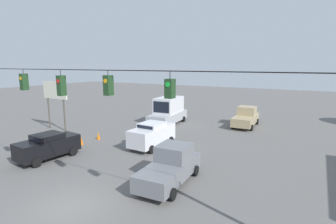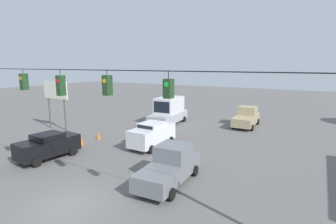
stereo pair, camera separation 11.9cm
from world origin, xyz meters
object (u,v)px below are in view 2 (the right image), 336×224
pickup_truck_grey_crossing_near (170,166)px  overhead_signal_span (82,107)px  sedan_white_withflow_mid (152,134)px  roadside_billboard (56,94)px  box_truck_silver_withflow_far (169,111)px  traffic_cone_second (82,141)px  traffic_cone_third (99,135)px  sedan_black_parked_shoulder (48,146)px  traffic_cone_nearest (56,148)px  pickup_truck_tan_oncoming_deep (246,117)px

pickup_truck_grey_crossing_near → overhead_signal_span: bearing=48.6°
pickup_truck_grey_crossing_near → sedan_white_withflow_mid: size_ratio=1.16×
roadside_billboard → pickup_truck_grey_crossing_near: bearing=162.9°
overhead_signal_span → box_truck_silver_withflow_far: overhead_signal_span is taller
traffic_cone_second → pickup_truck_grey_crossing_near: bearing=166.2°
traffic_cone_third → traffic_cone_second: bearing=89.6°
sedan_white_withflow_mid → traffic_cone_second: bearing=25.5°
pickup_truck_grey_crossing_near → traffic_cone_third: pickup_truck_grey_crossing_near is taller
box_truck_silver_withflow_far → sedan_white_withflow_mid: (-3.10, 8.06, -0.44)m
box_truck_silver_withflow_far → sedan_black_parked_shoulder: (1.80, 14.14, -0.53)m
traffic_cone_nearest → roadside_billboard: (6.25, -4.94, 3.32)m
sedan_black_parked_shoulder → roadside_billboard: size_ratio=0.88×
box_truck_silver_withflow_far → traffic_cone_nearest: 13.29m
overhead_signal_span → roadside_billboard: size_ratio=4.82×
traffic_cone_third → sedan_white_withflow_mid: bearing=-173.4°
sedan_black_parked_shoulder → traffic_cone_nearest: (0.73, -1.15, -0.62)m
pickup_truck_grey_crossing_near → traffic_cone_nearest: bearing=-0.7°
box_truck_silver_withflow_far → traffic_cone_third: bearing=75.0°
traffic_cone_third → roadside_billboard: size_ratio=0.14×
sedan_white_withflow_mid → traffic_cone_nearest: 7.53m
sedan_white_withflow_mid → traffic_cone_third: bearing=6.6°
pickup_truck_grey_crossing_near → sedan_white_withflow_mid: bearing=-47.7°
roadside_billboard → traffic_cone_second: bearing=158.0°
pickup_truck_tan_oncoming_deep → sedan_black_parked_shoulder: bearing=60.7°
pickup_truck_tan_oncoming_deep → traffic_cone_third: pickup_truck_tan_oncoming_deep is taller
roadside_billboard → traffic_cone_third: bearing=174.4°
sedan_white_withflow_mid → roadside_billboard: size_ratio=0.90×
overhead_signal_span → roadside_billboard: overhead_signal_span is taller
box_truck_silver_withflow_far → roadside_billboard: size_ratio=1.23×
pickup_truck_grey_crossing_near → roadside_billboard: (16.49, -5.07, 2.69)m
pickup_truck_grey_crossing_near → roadside_billboard: size_ratio=1.04×
pickup_truck_tan_oncoming_deep → traffic_cone_nearest: size_ratio=7.51×
overhead_signal_span → pickup_truck_tan_oncoming_deep: size_ratio=4.65×
overhead_signal_span → box_truck_silver_withflow_far: (4.68, -16.55, -3.12)m
pickup_truck_tan_oncoming_deep → roadside_billboard: size_ratio=1.04×
traffic_cone_nearest → traffic_cone_third: size_ratio=1.00×
sedan_black_parked_shoulder → traffic_cone_nearest: 1.49m
overhead_signal_span → sedan_black_parked_shoulder: 7.82m
overhead_signal_span → traffic_cone_third: 11.37m
box_truck_silver_withflow_far → overhead_signal_span: bearing=105.8°
box_truck_silver_withflow_far → pickup_truck_tan_oncoming_deep: (-7.98, -3.27, -0.52)m
sedan_black_parked_shoulder → sedan_white_withflow_mid: sedan_white_withflow_mid is taller
traffic_cone_third → roadside_billboard: (6.45, -0.63, 3.32)m
traffic_cone_nearest → pickup_truck_grey_crossing_near: bearing=179.3°
pickup_truck_grey_crossing_near → roadside_billboard: 17.46m
traffic_cone_nearest → traffic_cone_third: bearing=-92.7°
pickup_truck_grey_crossing_near → traffic_cone_second: 10.36m
overhead_signal_span → traffic_cone_second: size_ratio=34.92×
traffic_cone_second → roadside_billboard: (6.44, -2.61, 3.32)m
traffic_cone_third → sedan_black_parked_shoulder: bearing=95.5°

